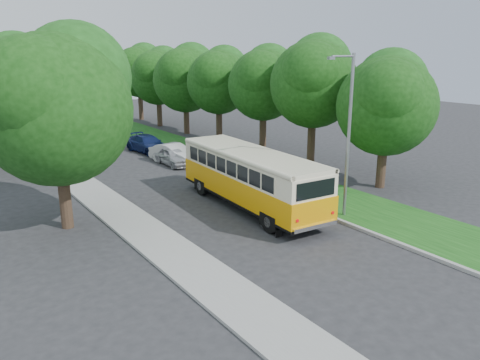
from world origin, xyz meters
TOP-DOWN VIEW (x-y plane):
  - ground at (0.00, 0.00)m, footprint 120.00×120.00m
  - curb at (3.60, 5.00)m, footprint 0.20×70.00m
  - grass_verge at (5.95, 5.00)m, footprint 4.50×70.00m
  - sidewalk at (-4.80, 5.00)m, footprint 2.20×70.00m
  - treeline at (3.15, 17.99)m, footprint 24.27×41.91m
  - lamppost_near at (4.21, -2.50)m, footprint 1.71×0.16m
  - lamppost_far at (-4.70, 16.00)m, footprint 1.71×0.16m
  - warning_sign at (-4.50, 11.98)m, footprint 0.56×0.10m
  - vintage_bus at (1.30, 1.37)m, footprint 3.36×10.72m
  - car_silver at (2.41, 12.49)m, footprint 1.55×3.83m
  - car_white at (2.75, 12.99)m, footprint 2.48×4.55m
  - car_blue at (2.73, 17.73)m, footprint 2.50×5.01m
  - car_grey at (2.24, 28.71)m, footprint 3.01×5.19m

SIDE VIEW (x-z plane):
  - ground at x=0.00m, z-range 0.00..0.00m
  - sidewalk at x=-4.80m, z-range 0.00..0.12m
  - grass_verge at x=5.95m, z-range 0.00..0.13m
  - curb at x=3.60m, z-range 0.00..0.15m
  - car_silver at x=2.41m, z-range 0.00..1.30m
  - car_grey at x=2.24m, z-range 0.00..1.36m
  - car_blue at x=2.73m, z-range 0.00..1.40m
  - car_white at x=2.75m, z-range 0.00..1.42m
  - vintage_bus at x=1.30m, z-range 0.00..3.14m
  - warning_sign at x=-4.50m, z-range 0.46..2.96m
  - lamppost_far at x=-4.70m, z-range 0.37..7.87m
  - lamppost_near at x=4.21m, z-range 0.37..8.37m
  - treeline at x=3.15m, z-range 1.20..10.66m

